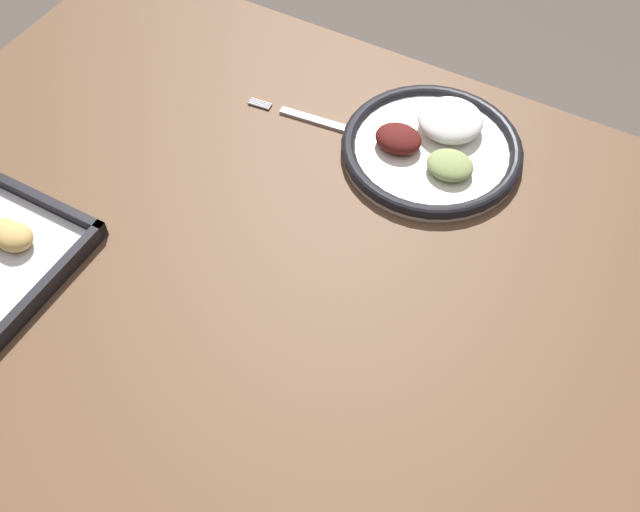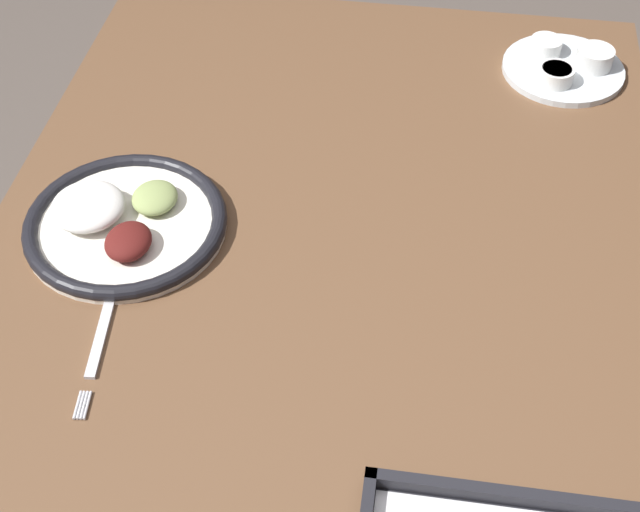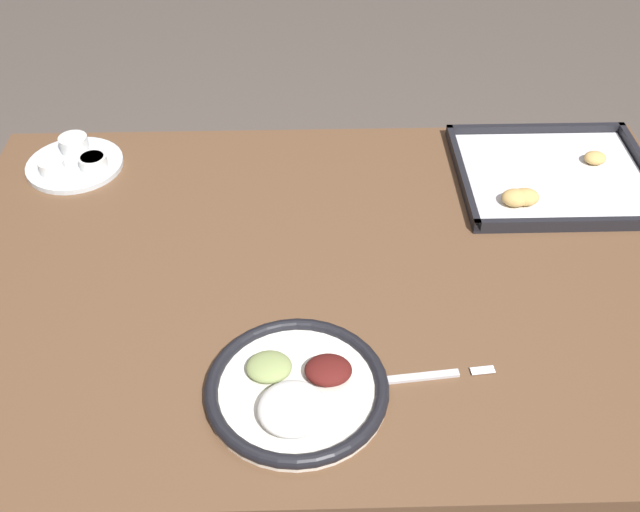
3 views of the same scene
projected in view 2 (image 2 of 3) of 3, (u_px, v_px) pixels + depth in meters
name	position (u px, v px, depth m)	size (l,w,h in m)	color
dining_table	(318.00, 334.00, 1.14)	(1.29, 0.87, 0.73)	brown
dinner_plate	(123.00, 222.00, 1.13)	(0.26, 0.26, 0.04)	white
fork	(103.00, 327.00, 1.02)	(0.23, 0.04, 0.00)	silver
saucer_plate	(566.00, 65.00, 1.36)	(0.19, 0.19, 0.04)	silver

